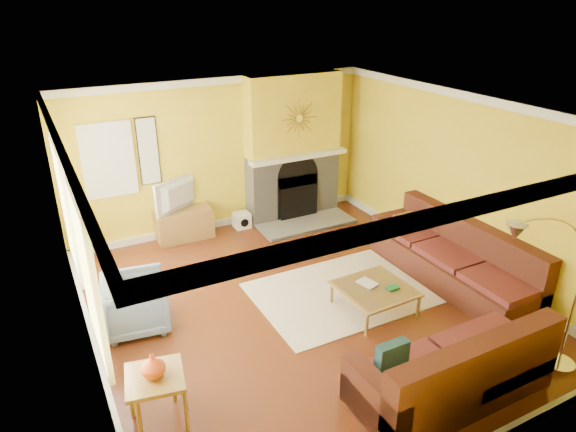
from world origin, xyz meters
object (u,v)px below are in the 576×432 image
sectional_sofa (407,286)px  armchair (136,304)px  coffee_table (374,299)px  media_console (184,224)px  side_table (157,400)px  arc_lamp (543,303)px

sectional_sofa → armchair: 3.53m
armchair → coffee_table: bearing=-102.4°
sectional_sofa → media_console: sectional_sofa is taller
sectional_sofa → armchair: (-3.24, 1.39, -0.09)m
sectional_sofa → coffee_table: sectional_sofa is taller
coffee_table → media_console: 3.73m
side_table → arc_lamp: size_ratio=0.29×
coffee_table → media_console: (-1.61, 3.37, 0.08)m
arc_lamp → coffee_table: bearing=109.2°
media_console → side_table: (-1.50, -4.00, 0.04)m
arc_lamp → armchair: bearing=139.9°
sectional_sofa → armchair: bearing=156.8°
coffee_table → armchair: size_ratio=1.17×
sectional_sofa → coffee_table: (-0.31, 0.28, -0.27)m
sectional_sofa → side_table: (-3.43, -0.35, -0.15)m
sectional_sofa → armchair: size_ratio=4.62×
media_console → sectional_sofa: bearing=-62.2°
sectional_sofa → side_table: sectional_sofa is taller
sectional_sofa → coffee_table: size_ratio=3.95×
media_console → armchair: size_ratio=1.23×
coffee_table → arc_lamp: size_ratio=0.44×
armchair → side_table: bearing=-177.8°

